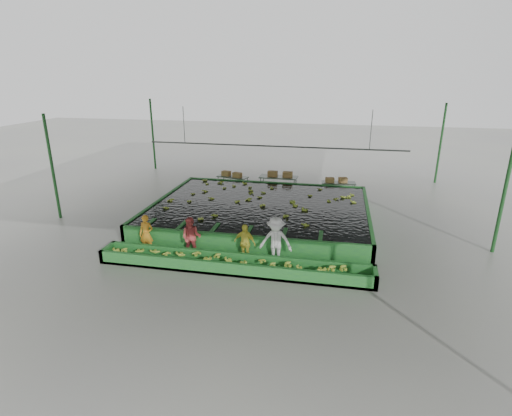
% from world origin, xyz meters
% --- Properties ---
extents(ground, '(80.00, 80.00, 0.00)m').
position_xyz_m(ground, '(0.00, 0.00, 0.00)').
color(ground, gray).
rests_on(ground, ground).
extents(shed_roof, '(20.00, 22.00, 0.04)m').
position_xyz_m(shed_roof, '(0.00, 0.00, 5.00)').
color(shed_roof, gray).
rests_on(shed_roof, shed_posts).
extents(shed_posts, '(20.00, 22.00, 5.00)m').
position_xyz_m(shed_posts, '(0.00, 0.00, 2.50)').
color(shed_posts, '#1E5423').
rests_on(shed_posts, ground).
extents(flotation_tank, '(10.00, 8.00, 0.90)m').
position_xyz_m(flotation_tank, '(0.00, 1.50, 0.45)').
color(flotation_tank, '#27782E').
rests_on(flotation_tank, ground).
extents(tank_water, '(9.70, 7.70, 0.00)m').
position_xyz_m(tank_water, '(0.00, 1.50, 0.85)').
color(tank_water, black).
rests_on(tank_water, flotation_tank).
extents(sorting_trough, '(10.00, 1.00, 0.50)m').
position_xyz_m(sorting_trough, '(0.00, -3.60, 0.25)').
color(sorting_trough, '#27782E').
rests_on(sorting_trough, ground).
extents(cableway_rail, '(0.08, 0.08, 14.00)m').
position_xyz_m(cableway_rail, '(0.00, 5.00, 3.00)').
color(cableway_rail, '#59605B').
rests_on(cableway_rail, shed_roof).
extents(rail_hanger_left, '(0.04, 0.04, 2.00)m').
position_xyz_m(rail_hanger_left, '(-5.00, 5.00, 4.00)').
color(rail_hanger_left, '#59605B').
rests_on(rail_hanger_left, shed_roof).
extents(rail_hanger_right, '(0.04, 0.04, 2.00)m').
position_xyz_m(rail_hanger_right, '(5.00, 5.00, 4.00)').
color(rail_hanger_right, '#59605B').
rests_on(rail_hanger_right, shed_roof).
extents(worker_a, '(0.58, 0.39, 1.54)m').
position_xyz_m(worker_a, '(-3.70, -2.80, 0.77)').
color(worker_a, orange).
rests_on(worker_a, ground).
extents(worker_b, '(0.83, 0.67, 1.59)m').
position_xyz_m(worker_b, '(-1.84, -2.80, 0.80)').
color(worker_b, '#C04342').
rests_on(worker_b, ground).
extents(worker_c, '(0.94, 0.56, 1.49)m').
position_xyz_m(worker_c, '(0.25, -2.80, 0.75)').
color(worker_c, yellow).
rests_on(worker_c, ground).
extents(worker_d, '(1.21, 0.71, 1.85)m').
position_xyz_m(worker_d, '(1.42, -2.80, 0.92)').
color(worker_d, silver).
rests_on(worker_d, ground).
extents(packing_table_left, '(1.97, 1.18, 0.84)m').
position_xyz_m(packing_table_left, '(-2.67, 6.46, 0.42)').
color(packing_table_left, '#59605B').
rests_on(packing_table_left, ground).
extents(packing_table_mid, '(2.21, 0.94, 1.00)m').
position_xyz_m(packing_table_mid, '(0.13, 6.36, 0.50)').
color(packing_table_mid, '#59605B').
rests_on(packing_table_mid, ground).
extents(packing_table_right, '(1.95, 0.92, 0.86)m').
position_xyz_m(packing_table_right, '(3.58, 6.27, 0.43)').
color(packing_table_right, '#59605B').
rests_on(packing_table_right, ground).
extents(box_stack_left, '(1.33, 0.74, 0.28)m').
position_xyz_m(box_stack_left, '(-2.71, 6.41, 0.84)').
color(box_stack_left, '#A17840').
rests_on(box_stack_left, packing_table_left).
extents(box_stack_mid, '(1.43, 0.40, 0.31)m').
position_xyz_m(box_stack_mid, '(0.23, 6.30, 1.00)').
color(box_stack_mid, '#A17840').
rests_on(box_stack_mid, packing_table_mid).
extents(box_stack_right, '(1.26, 0.63, 0.26)m').
position_xyz_m(box_stack_right, '(3.45, 6.25, 0.86)').
color(box_stack_right, '#A17840').
rests_on(box_stack_right, packing_table_right).
extents(floating_bananas, '(9.48, 6.47, 0.13)m').
position_xyz_m(floating_bananas, '(0.00, 2.30, 0.85)').
color(floating_bananas, '#9FBD35').
rests_on(floating_bananas, tank_water).
extents(trough_bananas, '(8.56, 0.57, 0.11)m').
position_xyz_m(trough_bananas, '(0.00, -3.60, 0.40)').
color(trough_bananas, '#9FBD35').
rests_on(trough_bananas, sorting_trough).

